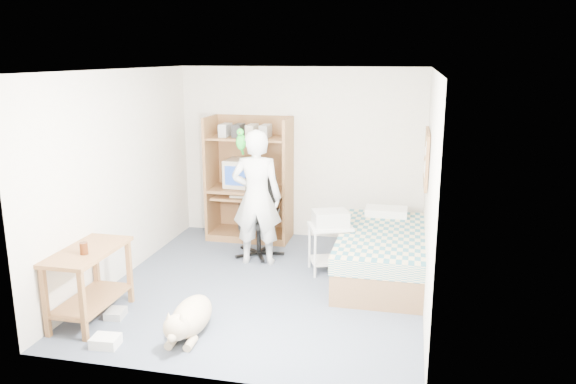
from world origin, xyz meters
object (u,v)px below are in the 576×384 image
object	(u,v)px
computer_hutch	(250,184)
side_desk	(89,273)
dog	(189,318)
person	(257,198)
printer_cart	(330,241)
office_chair	(259,228)
bed	(382,254)

from	to	relation	value
computer_hutch	side_desk	distance (m)	3.08
dog	person	bearing A→B (deg)	84.32
computer_hutch	printer_cart	bearing A→B (deg)	-39.48
computer_hutch	office_chair	world-z (taller)	computer_hutch
office_chair	person	size ratio (longest dim) A/B	0.60
computer_hutch	person	size ratio (longest dim) A/B	1.02
person	printer_cart	distance (m)	1.09
office_chair	dog	bearing A→B (deg)	-97.34
computer_hutch	bed	bearing A→B (deg)	-29.29
side_desk	dog	size ratio (longest dim) A/B	0.93
bed	office_chair	xyz separation A→B (m)	(-1.67, 0.43, 0.09)
bed	dog	bearing A→B (deg)	-131.99
person	printer_cart	bearing A→B (deg)	167.30
computer_hutch	printer_cart	distance (m)	1.81
office_chair	printer_cart	distance (m)	1.11
bed	printer_cart	world-z (taller)	bed
printer_cart	dog	bearing A→B (deg)	-141.20
computer_hutch	side_desk	size ratio (longest dim) A/B	1.80
office_chair	computer_hutch	bearing A→B (deg)	109.15
side_desk	bed	bearing A→B (deg)	32.50
computer_hutch	person	xyz separation A→B (m)	(0.38, -1.00, 0.06)
computer_hutch	person	distance (m)	1.07
printer_cart	side_desk	bearing A→B (deg)	-162.25
office_chair	person	distance (m)	0.59
computer_hutch	printer_cart	xyz separation A→B (m)	(1.36, -1.12, -0.42)
computer_hutch	office_chair	size ratio (longest dim) A/B	1.70
side_desk	dog	world-z (taller)	side_desk
person	bed	bearing A→B (deg)	169.80
office_chair	dog	size ratio (longest dim) A/B	0.98
office_chair	printer_cart	xyz separation A→B (m)	(1.03, -0.42, 0.03)
computer_hutch	bed	world-z (taller)	computer_hutch
office_chair	person	world-z (taller)	person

